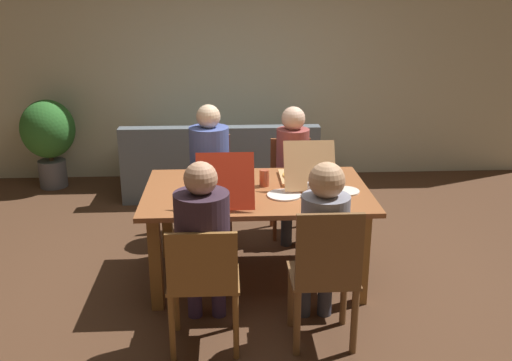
# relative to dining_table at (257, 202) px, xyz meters

# --- Properties ---
(ground_plane) EXTENTS (20.00, 20.00, 0.00)m
(ground_plane) POSITION_rel_dining_table_xyz_m (0.00, 0.00, -0.64)
(ground_plane) COLOR #523421
(back_wall) EXTENTS (7.35, 0.12, 2.73)m
(back_wall) POSITION_rel_dining_table_xyz_m (0.00, 2.75, 0.72)
(back_wall) COLOR beige
(back_wall) RESTS_ON ground
(dining_table) EXTENTS (1.70, 1.08, 0.74)m
(dining_table) POSITION_rel_dining_table_xyz_m (0.00, 0.00, 0.00)
(dining_table) COLOR brown
(dining_table) RESTS_ON ground
(chair_0) EXTENTS (0.42, 0.39, 0.96)m
(chair_0) POSITION_rel_dining_table_xyz_m (0.37, -0.95, -0.13)
(chair_0) COLOR brown
(chair_0) RESTS_ON ground
(person_0) EXTENTS (0.30, 0.49, 1.21)m
(person_0) POSITION_rel_dining_table_xyz_m (0.37, -0.81, 0.07)
(person_0) COLOR #3A3C4B
(person_0) RESTS_ON ground
(chair_1) EXTENTS (0.39, 0.39, 0.87)m
(chair_1) POSITION_rel_dining_table_xyz_m (0.37, 0.94, -0.14)
(chair_1) COLOR brown
(chair_1) RESTS_ON ground
(person_1) EXTENTS (0.30, 0.47, 1.21)m
(person_1) POSITION_rel_dining_table_xyz_m (0.37, 0.81, 0.07)
(person_1) COLOR #2D2F38
(person_1) RESTS_ON ground
(chair_2) EXTENTS (0.40, 0.44, 0.91)m
(chair_2) POSITION_rel_dining_table_xyz_m (-0.38, 0.97, -0.13)
(chair_2) COLOR brown
(chair_2) RESTS_ON ground
(person_2) EXTENTS (0.36, 0.56, 1.23)m
(person_2) POSITION_rel_dining_table_xyz_m (-0.38, 0.82, 0.09)
(person_2) COLOR #303A47
(person_2) RESTS_ON ground
(chair_3) EXTENTS (0.44, 0.39, 0.86)m
(chair_3) POSITION_rel_dining_table_xyz_m (-0.38, -0.96, -0.14)
(chair_3) COLOR #8F5E2D
(chair_3) RESTS_ON ground
(person_3) EXTENTS (0.34, 0.56, 1.23)m
(person_3) POSITION_rel_dining_table_xyz_m (-0.38, -0.82, 0.08)
(person_3) COLOR #3D2B4E
(person_3) RESTS_ON ground
(pizza_box_0) EXTENTS (0.38, 0.56, 0.37)m
(pizza_box_0) POSITION_rel_dining_table_xyz_m (0.39, 0.18, 0.16)
(pizza_box_0) COLOR tan
(pizza_box_0) RESTS_ON dining_table
(pizza_box_1) EXTENTS (0.40, 0.57, 0.38)m
(pizza_box_1) POSITION_rel_dining_table_xyz_m (-0.24, -0.17, 0.16)
(pizza_box_1) COLOR red
(pizza_box_1) RESTS_ON dining_table
(plate_0) EXTENTS (0.21, 0.21, 0.01)m
(plate_0) POSITION_rel_dining_table_xyz_m (0.66, -0.09, 0.11)
(plate_0) COLOR white
(plate_0) RESTS_ON dining_table
(plate_1) EXTENTS (0.21, 0.21, 0.01)m
(plate_1) POSITION_rel_dining_table_xyz_m (0.51, -0.35, 0.11)
(plate_1) COLOR white
(plate_1) RESTS_ON dining_table
(plate_2) EXTENTS (0.21, 0.21, 0.03)m
(plate_2) POSITION_rel_dining_table_xyz_m (-0.42, 0.33, 0.11)
(plate_2) COLOR white
(plate_2) RESTS_ON dining_table
(plate_3) EXTENTS (0.25, 0.25, 0.01)m
(plate_3) POSITION_rel_dining_table_xyz_m (0.19, -0.15, 0.11)
(plate_3) COLOR white
(plate_3) RESTS_ON dining_table
(drinking_glass_0) EXTENTS (0.08, 0.08, 0.13)m
(drinking_glass_0) POSITION_rel_dining_table_xyz_m (0.06, 0.08, 0.17)
(drinking_glass_0) COLOR #B04E33
(drinking_glass_0) RESTS_ON dining_table
(drinking_glass_1) EXTENTS (0.08, 0.08, 0.11)m
(drinking_glass_1) POSITION_rel_dining_table_xyz_m (0.40, -0.17, 0.16)
(drinking_glass_1) COLOR silver
(drinking_glass_1) RESTS_ON dining_table
(couch) EXTENTS (2.11, 0.80, 0.83)m
(couch) POSITION_rel_dining_table_xyz_m (-0.29, 2.03, -0.34)
(couch) COLOR slate
(couch) RESTS_ON ground
(potted_plant) EXTENTS (0.60, 0.60, 1.02)m
(potted_plant) POSITION_rel_dining_table_xyz_m (-2.25, 2.35, -0.01)
(potted_plant) COLOR #5C5C61
(potted_plant) RESTS_ON ground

